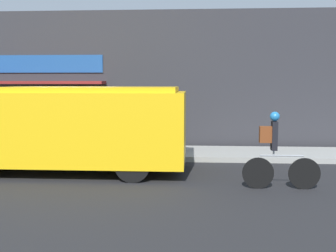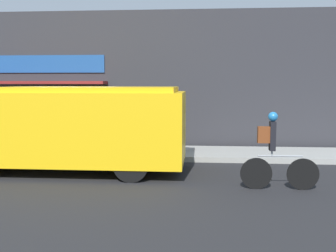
{
  "view_description": "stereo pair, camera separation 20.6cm",
  "coord_description": "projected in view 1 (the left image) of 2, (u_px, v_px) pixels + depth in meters",
  "views": [
    {
      "loc": [
        3.44,
        -11.46,
        2.36
      ],
      "look_at": [
        2.73,
        -0.2,
        1.1
      ],
      "focal_mm": 42.0,
      "sensor_mm": 36.0,
      "label": 1
    },
    {
      "loc": [
        3.65,
        -11.45,
        2.36
      ],
      "look_at": [
        2.73,
        -0.2,
        1.1
      ],
      "focal_mm": 42.0,
      "sensor_mm": 36.0,
      "label": 2
    }
  ],
  "objects": [
    {
      "name": "ground_plane",
      "position": [
        78.0,
        161.0,
        11.85
      ],
      "size": [
        70.0,
        70.0,
        0.0
      ],
      "primitive_type": "plane",
      "color": "#232326"
    },
    {
      "name": "sidewalk",
      "position": [
        88.0,
        152.0,
        12.89
      ],
      "size": [
        28.0,
        2.13,
        0.16
      ],
      "color": "#999993",
      "rests_on": "ground_plane"
    },
    {
      "name": "cyclist",
      "position": [
        276.0,
        153.0,
        8.65
      ],
      "size": [
        1.72,
        0.21,
        1.72
      ],
      "rotation": [
        0.0,
        0.0,
        0.01
      ],
      "color": "black",
      "rests_on": "ground_plane"
    },
    {
      "name": "school_bus",
      "position": [
        74.0,
        128.0,
        10.25
      ],
      "size": [
        6.41,
        2.65,
        2.24
      ],
      "rotation": [
        0.0,
        0.0,
        -0.0
      ],
      "color": "yellow",
      "rests_on": "ground_plane"
    },
    {
      "name": "storefront",
      "position": [
        95.0,
        80.0,
        13.97
      ],
      "size": [
        17.35,
        0.89,
        4.85
      ],
      "color": "#2D2D33",
      "rests_on": "ground_plane"
    },
    {
      "name": "trash_bin",
      "position": [
        168.0,
        137.0,
        12.6
      ],
      "size": [
        0.48,
        0.48,
        0.88
      ],
      "color": "slate",
      "rests_on": "sidewalk"
    }
  ]
}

